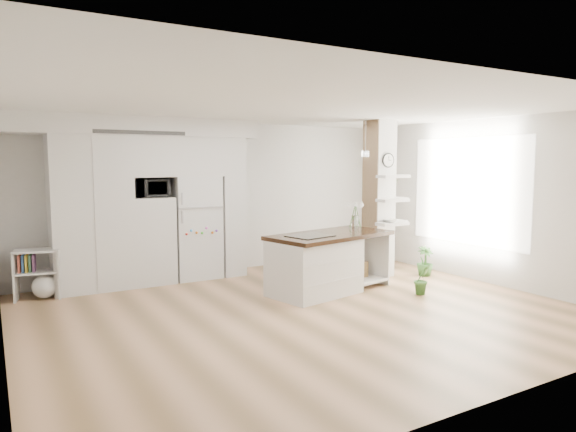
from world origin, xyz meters
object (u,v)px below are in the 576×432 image
(refrigerator, at_px, (195,227))
(kitchen_island, at_px, (320,263))
(floor_plant_a, at_px, (422,279))
(bookshelf, at_px, (40,277))

(refrigerator, xyz_separation_m, kitchen_island, (1.26, -1.98, -0.41))
(kitchen_island, xyz_separation_m, floor_plant_a, (1.28, -0.85, -0.24))
(kitchen_island, bearing_deg, bookshelf, 142.17)
(kitchen_island, distance_m, bookshelf, 4.12)
(bookshelf, height_order, floor_plant_a, bookshelf)
(refrigerator, bearing_deg, kitchen_island, -57.54)
(kitchen_island, bearing_deg, refrigerator, 110.43)
(refrigerator, bearing_deg, floor_plant_a, -48.06)
(floor_plant_a, bearing_deg, kitchen_island, 146.52)
(refrigerator, distance_m, bookshelf, 2.52)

